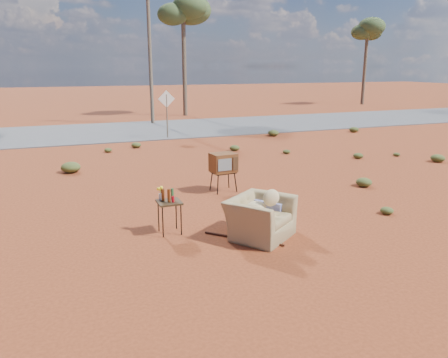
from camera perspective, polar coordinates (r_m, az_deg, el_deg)
name	(u,v)px	position (r m, az deg, el deg)	size (l,w,h in m)	color
ground	(241,230)	(8.98, 2.20, -6.61)	(140.00, 140.00, 0.00)	brown
highway	(125,131)	(23.14, -12.82, 6.16)	(140.00, 7.00, 0.04)	#565659
armchair	(262,211)	(8.56, 4.94, -4.21)	(1.54, 1.56, 1.05)	#937B50
tv_unit	(223,163)	(11.47, -0.08, 2.07)	(0.69, 0.57, 1.03)	black
side_table	(167,200)	(8.66, -7.43, -2.74)	(0.46, 0.46, 0.93)	#3A2815
rusty_bar	(243,239)	(8.47, 2.54, -7.78)	(0.04, 0.04, 1.63)	#4D2214
road_sign	(167,106)	(20.34, -7.50, 9.49)	(0.78, 0.06, 2.19)	brown
eucalyptus_center	(183,15)	(30.04, -5.36, 20.55)	(3.20, 3.20, 7.60)	brown
eucalyptus_right	(367,33)	(40.66, 18.23, 17.62)	(3.20, 3.20, 7.10)	brown
utility_pole_center	(150,49)	(25.75, -9.67, 16.34)	(1.40, 0.20, 8.00)	brown
scrub_patch	(154,177)	(12.72, -9.17, 0.25)	(17.49, 8.07, 0.33)	#4D5625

